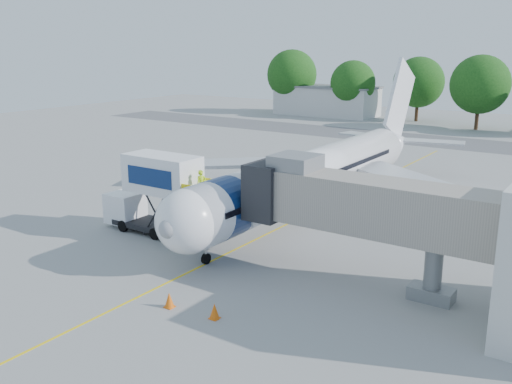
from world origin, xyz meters
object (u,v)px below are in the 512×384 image
Objects in this scene: catering_hiloader at (156,194)px; jet_bridge at (352,204)px; ground_tug at (154,328)px; aircraft at (317,173)px.

jet_bridge is at bearing 0.01° from catering_hiloader.
catering_hiloader is 15.19m from ground_tug.
catering_hiloader is 2.08× the size of ground_tug.
ground_tug is (-3.95, -10.99, -3.55)m from jet_bridge.
ground_tug is (4.04, -22.11, -2.16)m from aircraft.
aircraft is 2.71× the size of jet_bridge.
jet_bridge is (7.99, -11.12, 1.39)m from aircraft.
catering_hiloader is (-6.26, -11.12, -0.19)m from aircraft.
aircraft is at bearing 60.61° from catering_hiloader.
aircraft is 12.77m from catering_hiloader.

